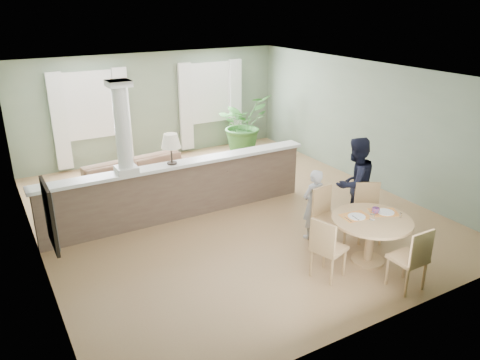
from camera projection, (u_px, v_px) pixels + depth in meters
ground at (228, 211)px, 9.30m from camera, size 8.00×8.00×0.00m
room_shell at (211, 115)px, 9.13m from camera, size 7.02×8.02×2.71m
pony_wall at (176, 184)px, 8.75m from camera, size 5.32×0.38×2.70m
sofa at (142, 182)px, 9.66m from camera, size 2.89×1.38×0.81m
houseplant at (243, 124)px, 12.62m from camera, size 1.72×1.60×1.56m
dining_table at (371, 228)px, 7.31m from camera, size 1.24×1.24×0.85m
chair_far_boy at (327, 214)px, 7.86m from camera, size 0.53×0.53×1.02m
chair_far_man at (368, 209)px, 8.08m from camera, size 0.61×0.61×0.99m
chair_near at (413, 257)px, 6.59m from camera, size 0.44×0.44×0.98m
chair_side at (326, 246)px, 6.88m from camera, size 0.55×0.55×0.98m
child_person at (313, 204)px, 8.06m from camera, size 0.48×0.34×1.26m
man_person at (355, 184)px, 8.34m from camera, size 0.87×0.70×1.71m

